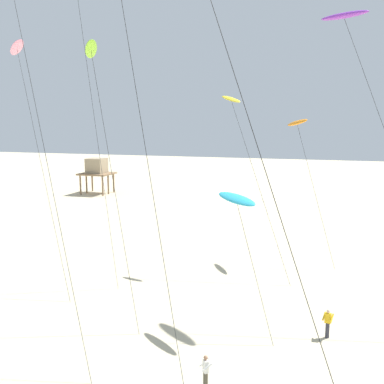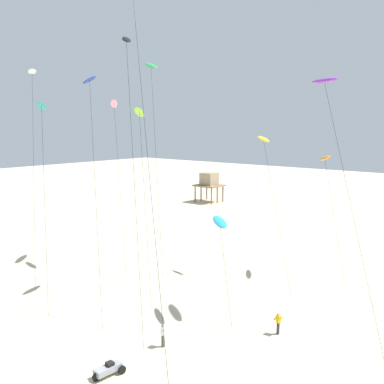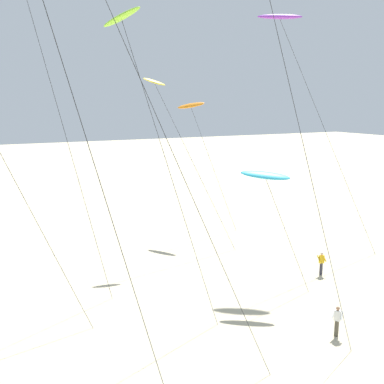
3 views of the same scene
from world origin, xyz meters
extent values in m
plane|color=beige|center=(0.00, 0.00, 0.00)|extent=(260.00, 260.00, 0.00)
ellipsoid|color=yellow|center=(0.34, 21.83, 13.81)|extent=(1.90, 1.16, 0.89)
cylinder|color=#262626|center=(3.11, 19.91, 6.87)|extent=(5.56, 3.88, 13.76)
cylinder|color=#262626|center=(5.56, 0.71, 12.11)|extent=(9.63, 6.72, 24.22)
ellipsoid|color=orange|center=(5.40, 25.35, 11.93)|extent=(2.34, 2.65, 1.00)
cylinder|color=#262626|center=(7.22, 24.08, 5.90)|extent=(3.67, 2.57, 11.81)
ellipsoid|color=white|center=(-19.43, 8.37, 20.72)|extent=(2.60, 2.15, 0.55)
cylinder|color=#262626|center=(-15.83, 5.86, 10.30)|extent=(7.25, 5.06, 20.60)
ellipsoid|color=pink|center=(-14.90, 15.36, 17.57)|extent=(2.99, 2.67, 1.03)
cylinder|color=#262626|center=(-11.48, 12.98, 8.74)|extent=(6.87, 4.80, 17.49)
ellipsoid|color=#8CD833|center=(-5.85, 10.70, 16.31)|extent=(1.88, 2.39, 1.05)
cylinder|color=#262626|center=(-3.80, 9.27, 8.11)|extent=(4.13, 2.88, 16.22)
ellipsoid|color=green|center=(-10.27, 16.62, 21.37)|extent=(2.88, 1.63, 1.26)
cylinder|color=#262626|center=(-8.16, 15.15, 10.64)|extent=(4.24, 2.97, 21.29)
ellipsoid|color=purple|center=(8.61, 16.71, 18.56)|extent=(3.26, 2.66, 0.58)
cylinder|color=#262626|center=(12.07, 14.29, 9.21)|extent=(6.96, 4.86, 18.42)
ellipsoid|color=teal|center=(-10.93, 4.18, 16.77)|extent=(2.12, 1.95, 0.80)
cylinder|color=#262626|center=(-9.02, 2.85, 8.34)|extent=(3.85, 2.69, 16.68)
ellipsoid|color=#33BFE0|center=(3.20, 10.58, 7.67)|extent=(2.95, 2.53, 0.82)
cylinder|color=#262626|center=(4.46, 9.71, 3.78)|extent=(2.55, 1.79, 7.57)
ellipsoid|color=navy|center=(-8.74, 7.60, 19.07)|extent=(2.14, 2.73, 1.31)
cylinder|color=#262626|center=(-5.32, 5.22, 9.48)|extent=(6.87, 4.80, 18.97)
ellipsoid|color=black|center=(-1.99, 5.93, 21.31)|extent=(2.25, 1.88, 1.03)
cylinder|color=#262626|center=(0.44, 4.24, 10.60)|extent=(4.88, 3.41, 21.21)
cylinder|color=#4C4738|center=(3.27, 3.98, 0.44)|extent=(0.22, 0.22, 0.88)
cube|color=white|center=(3.27, 3.98, 1.17)|extent=(0.35, 0.39, 0.58)
sphere|color=#9E7051|center=(3.27, 3.98, 1.57)|extent=(0.20, 0.20, 0.20)
cylinder|color=white|center=(3.38, 3.79, 1.22)|extent=(0.47, 0.34, 0.39)
cylinder|color=white|center=(3.15, 4.16, 1.22)|extent=(0.47, 0.34, 0.39)
cylinder|color=#33333D|center=(8.50, 10.67, 0.44)|extent=(0.22, 0.22, 0.88)
cube|color=gold|center=(8.50, 10.67, 1.17)|extent=(0.38, 0.28, 0.58)
sphere|color=beige|center=(8.50, 10.67, 1.57)|extent=(0.20, 0.20, 0.20)
cylinder|color=gold|center=(8.71, 10.61, 1.22)|extent=(0.22, 0.51, 0.39)
cylinder|color=gold|center=(8.28, 10.73, 1.22)|extent=(0.22, 0.51, 0.39)
cylinder|color=#846647|center=(-30.96, 49.10, 1.62)|extent=(0.28, 0.28, 3.25)
cylinder|color=#846647|center=(-26.82, 49.10, 1.62)|extent=(0.28, 0.28, 3.25)
cylinder|color=#846647|center=(-30.96, 52.92, 1.62)|extent=(0.28, 0.28, 3.25)
cylinder|color=#846647|center=(-26.82, 52.92, 1.62)|extent=(0.28, 0.28, 3.25)
cylinder|color=#846647|center=(-30.96, 51.01, 1.62)|extent=(0.28, 0.28, 3.25)
cylinder|color=#846647|center=(-26.82, 51.01, 1.62)|extent=(0.28, 0.28, 3.25)
cube|color=#846647|center=(-28.89, 51.01, 3.37)|extent=(5.17, 4.77, 0.24)
cube|color=#9E896B|center=(-28.89, 51.01, 4.72)|extent=(2.84, 2.86, 2.47)
cube|color=gray|center=(3.04, -0.63, 0.44)|extent=(0.90, 1.77, 0.36)
cube|color=black|center=(3.06, -0.48, 0.72)|extent=(0.49, 0.49, 0.20)
cylinder|color=black|center=(2.94, -1.43, 0.26)|extent=(0.18, 0.53, 0.52)
cylinder|color=black|center=(3.58, 0.03, 0.26)|extent=(0.18, 0.53, 0.52)
cylinder|color=black|center=(2.67, 0.14, 0.26)|extent=(0.18, 0.53, 0.52)
camera|label=1|loc=(8.06, -13.36, 12.01)|focal=40.64mm
camera|label=2|loc=(22.08, -15.43, 15.01)|focal=39.22mm
camera|label=3|loc=(-12.95, -11.08, 12.08)|focal=40.14mm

